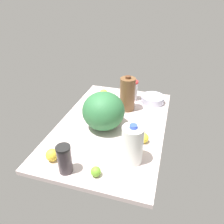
{
  "coord_description": "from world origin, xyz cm",
  "views": [
    {
      "loc": [
        -127.56,
        -37.92,
        93.42
      ],
      "look_at": [
        0.0,
        0.0,
        13.0
      ],
      "focal_mm": 35.0,
      "sensor_mm": 36.0,
      "label": 1
    }
  ],
  "objects_px": {
    "tumbler_cup": "(133,90)",
    "chocolate_milk_jug": "(127,94)",
    "shaker_bottle": "(65,159)",
    "milk_jug": "(132,145)",
    "lemon_by_jug": "(104,93)",
    "lime_far_back": "(96,172)",
    "lemon_loose": "(144,138)",
    "mixing_bowl": "(153,99)",
    "lemon_beside_bowl": "(52,155)",
    "watermelon": "(104,111)"
  },
  "relations": [
    {
      "from": "mixing_bowl",
      "to": "chocolate_milk_jug",
      "type": "relative_size",
      "value": 0.68
    },
    {
      "from": "tumbler_cup",
      "to": "chocolate_milk_jug",
      "type": "height_order",
      "value": "chocolate_milk_jug"
    },
    {
      "from": "lime_far_back",
      "to": "lemon_by_jug",
      "type": "distance_m",
      "value": 0.93
    },
    {
      "from": "milk_jug",
      "to": "tumbler_cup",
      "type": "bearing_deg",
      "value": 11.71
    },
    {
      "from": "tumbler_cup",
      "to": "lemon_by_jug",
      "type": "relative_size",
      "value": 2.34
    },
    {
      "from": "milk_jug",
      "to": "lime_far_back",
      "type": "xyz_separation_m",
      "value": [
        -0.17,
        0.16,
        -0.09
      ]
    },
    {
      "from": "shaker_bottle",
      "to": "chocolate_milk_jug",
      "type": "distance_m",
      "value": 0.78
    },
    {
      "from": "milk_jug",
      "to": "mixing_bowl",
      "type": "xyz_separation_m",
      "value": [
        0.74,
        -0.02,
        -0.09
      ]
    },
    {
      "from": "lime_far_back",
      "to": "lemon_beside_bowl",
      "type": "distance_m",
      "value": 0.29
    },
    {
      "from": "mixing_bowl",
      "to": "lemon_loose",
      "type": "distance_m",
      "value": 0.55
    },
    {
      "from": "tumbler_cup",
      "to": "milk_jug",
      "type": "bearing_deg",
      "value": -168.29
    },
    {
      "from": "chocolate_milk_jug",
      "to": "lemon_by_jug",
      "type": "distance_m",
      "value": 0.31
    },
    {
      "from": "watermelon",
      "to": "milk_jug",
      "type": "xyz_separation_m",
      "value": [
        -0.28,
        -0.26,
        -0.02
      ]
    },
    {
      "from": "chocolate_milk_jug",
      "to": "lemon_by_jug",
      "type": "bearing_deg",
      "value": 59.07
    },
    {
      "from": "chocolate_milk_jug",
      "to": "lemon_loose",
      "type": "height_order",
      "value": "chocolate_milk_jug"
    },
    {
      "from": "milk_jug",
      "to": "chocolate_milk_jug",
      "type": "bearing_deg",
      "value": 15.75
    },
    {
      "from": "watermelon",
      "to": "tumbler_cup",
      "type": "distance_m",
      "value": 0.49
    },
    {
      "from": "tumbler_cup",
      "to": "lime_far_back",
      "type": "bearing_deg",
      "value": 179.84
    },
    {
      "from": "mixing_bowl",
      "to": "lime_far_back",
      "type": "distance_m",
      "value": 0.93
    },
    {
      "from": "lemon_beside_bowl",
      "to": "lemon_loose",
      "type": "bearing_deg",
      "value": -56.86
    },
    {
      "from": "lime_far_back",
      "to": "lemon_by_jug",
      "type": "bearing_deg",
      "value": 15.78
    },
    {
      "from": "shaker_bottle",
      "to": "lemon_by_jug",
      "type": "bearing_deg",
      "value": 5.2
    },
    {
      "from": "tumbler_cup",
      "to": "mixing_bowl",
      "type": "relative_size",
      "value": 0.88
    },
    {
      "from": "lemon_loose",
      "to": "lemon_beside_bowl",
      "type": "bearing_deg",
      "value": 123.14
    },
    {
      "from": "shaker_bottle",
      "to": "mixing_bowl",
      "type": "height_order",
      "value": "shaker_bottle"
    },
    {
      "from": "watermelon",
      "to": "milk_jug",
      "type": "bearing_deg",
      "value": -136.53
    },
    {
      "from": "mixing_bowl",
      "to": "lemon_loose",
      "type": "height_order",
      "value": "lemon_loose"
    },
    {
      "from": "watermelon",
      "to": "tumbler_cup",
      "type": "bearing_deg",
      "value": -12.53
    },
    {
      "from": "shaker_bottle",
      "to": "lemon_by_jug",
      "type": "distance_m",
      "value": 0.91
    },
    {
      "from": "lemon_loose",
      "to": "watermelon",
      "type": "bearing_deg",
      "value": 73.23
    },
    {
      "from": "chocolate_milk_jug",
      "to": "lime_far_back",
      "type": "height_order",
      "value": "chocolate_milk_jug"
    },
    {
      "from": "shaker_bottle",
      "to": "tumbler_cup",
      "type": "bearing_deg",
      "value": -10.38
    },
    {
      "from": "milk_jug",
      "to": "lemon_by_jug",
      "type": "height_order",
      "value": "milk_jug"
    },
    {
      "from": "lemon_by_jug",
      "to": "lime_far_back",
      "type": "bearing_deg",
      "value": -164.22
    },
    {
      "from": "shaker_bottle",
      "to": "lemon_by_jug",
      "type": "xyz_separation_m",
      "value": [
        0.91,
        0.08,
        -0.05
      ]
    },
    {
      "from": "milk_jug",
      "to": "chocolate_milk_jug",
      "type": "xyz_separation_m",
      "value": [
        0.57,
        0.16,
        0.02
      ]
    },
    {
      "from": "mixing_bowl",
      "to": "lemon_beside_bowl",
      "type": "distance_m",
      "value": 0.99
    },
    {
      "from": "milk_jug",
      "to": "chocolate_milk_jug",
      "type": "relative_size",
      "value": 0.87
    },
    {
      "from": "tumbler_cup",
      "to": "chocolate_milk_jug",
      "type": "xyz_separation_m",
      "value": [
        -0.18,
        0.0,
        0.05
      ]
    },
    {
      "from": "mixing_bowl",
      "to": "watermelon",
      "type": "bearing_deg",
      "value": 148.3
    },
    {
      "from": "watermelon",
      "to": "tumbler_cup",
      "type": "xyz_separation_m",
      "value": [
        0.48,
        -0.11,
        -0.05
      ]
    },
    {
      "from": "milk_jug",
      "to": "chocolate_milk_jug",
      "type": "height_order",
      "value": "chocolate_milk_jug"
    },
    {
      "from": "chocolate_milk_jug",
      "to": "lemon_loose",
      "type": "relative_size",
      "value": 4.3
    },
    {
      "from": "watermelon",
      "to": "mixing_bowl",
      "type": "distance_m",
      "value": 0.55
    },
    {
      "from": "watermelon",
      "to": "lemon_beside_bowl",
      "type": "distance_m",
      "value": 0.45
    },
    {
      "from": "chocolate_milk_jug",
      "to": "lemon_loose",
      "type": "xyz_separation_m",
      "value": [
        -0.39,
        -0.2,
        -0.1
      ]
    },
    {
      "from": "lime_far_back",
      "to": "lemon_loose",
      "type": "relative_size",
      "value": 0.85
    },
    {
      "from": "milk_jug",
      "to": "lemon_beside_bowl",
      "type": "bearing_deg",
      "value": 106.23
    },
    {
      "from": "lemon_by_jug",
      "to": "shaker_bottle",
      "type": "bearing_deg",
      "value": -174.8
    },
    {
      "from": "tumbler_cup",
      "to": "chocolate_milk_jug",
      "type": "bearing_deg",
      "value": 178.43
    }
  ]
}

